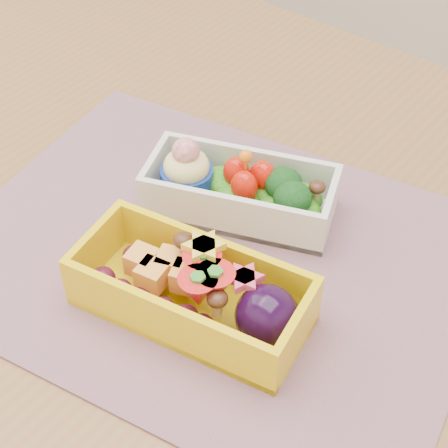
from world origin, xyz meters
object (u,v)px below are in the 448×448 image
Objects in this scene: placemat at (214,256)px; bento_white at (239,190)px; table at (262,346)px; bento_yellow at (196,291)px.

bento_white reaches higher than placemat.
bento_yellow is (-0.02, -0.07, 0.13)m from table.
bento_white is (-0.02, 0.06, 0.02)m from placemat.
table is 6.46× the size of bento_white.
bento_yellow is (0.05, -0.12, 0.00)m from bento_white.
bento_white is 0.94× the size of bento_yellow.
bento_white reaches higher than bento_yellow.
placemat is 2.39× the size of bento_white.
placemat is (-0.05, -0.01, 0.10)m from table.
placemat is 2.24× the size of bento_yellow.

